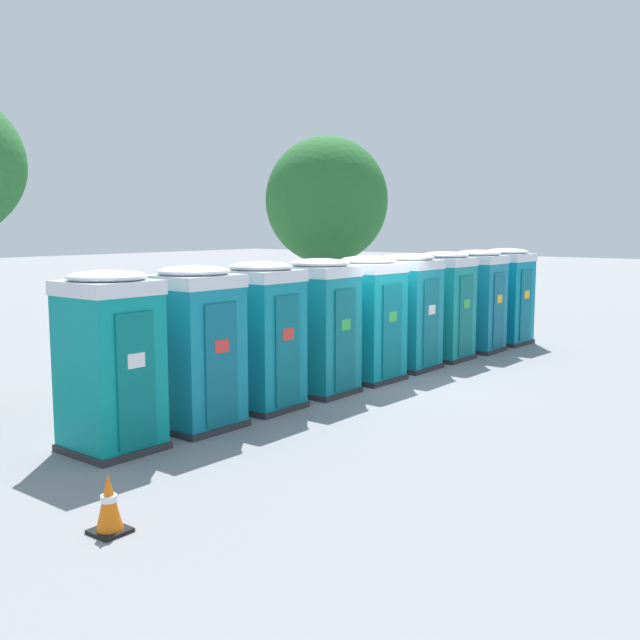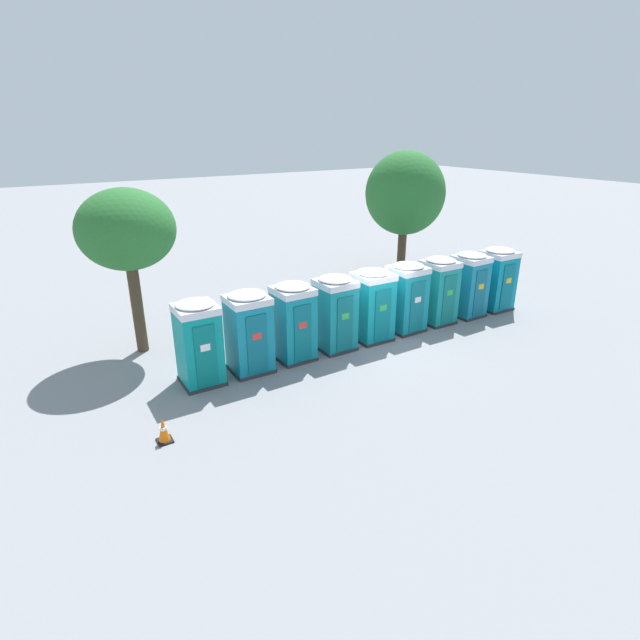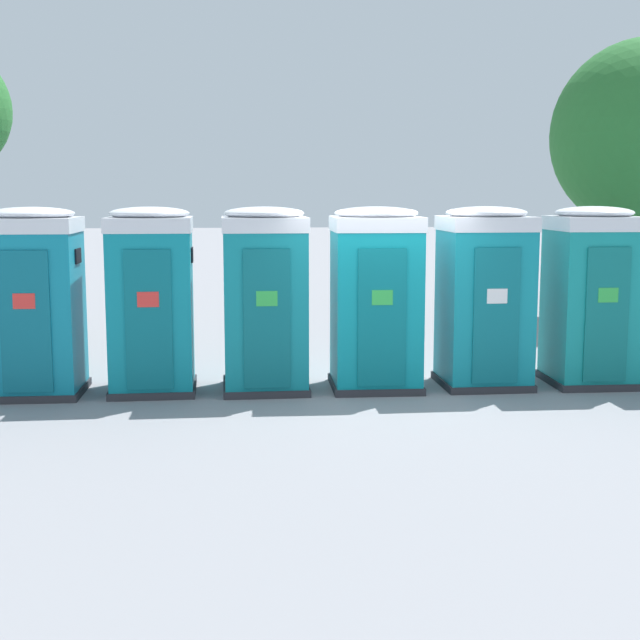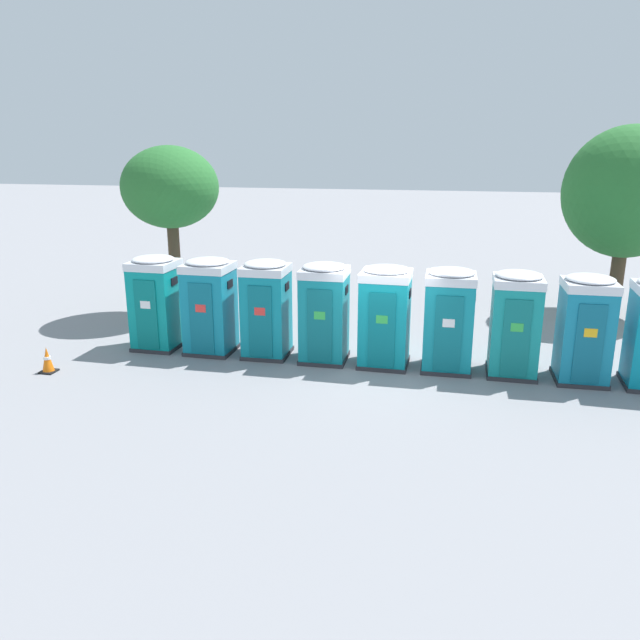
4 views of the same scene
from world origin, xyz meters
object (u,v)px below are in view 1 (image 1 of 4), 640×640
(portapotty_8, at_px, (506,296))
(traffic_cone, at_px, (109,504))
(portapotty_5, at_px, (408,311))
(portapotty_0, at_px, (110,361))
(portapotty_2, at_px, (262,335))
(portapotty_1, at_px, (195,347))
(portapotty_7, at_px, (477,300))
(street_tree_0, at_px, (327,201))
(portapotty_3, at_px, (320,326))
(portapotty_4, at_px, (368,318))
(portapotty_6, at_px, (444,305))

(portapotty_8, height_order, traffic_cone, portapotty_8)
(portapotty_8, bearing_deg, portapotty_5, 177.83)
(portapotty_0, height_order, portapotty_2, same)
(portapotty_1, xyz_separation_m, portapotty_8, (10.82, -0.21, -0.00))
(portapotty_0, bearing_deg, portapotty_7, -1.02)
(portapotty_8, distance_m, street_tree_0, 7.00)
(portapotty_3, xyz_separation_m, street_tree_0, (8.29, 6.28, 2.63))
(portapotty_3, height_order, traffic_cone, portapotty_3)
(portapotty_3, bearing_deg, portapotty_4, -1.09)
(portapotty_5, bearing_deg, portapotty_6, -1.18)
(portapotty_7, xyz_separation_m, street_tree_0, (2.11, 6.41, 2.63))
(portapotty_2, height_order, traffic_cone, portapotty_2)
(portapotty_0, xyz_separation_m, portapotty_7, (10.82, -0.19, 0.00))
(portapotty_2, distance_m, traffic_cone, 5.50)
(portapotty_2, bearing_deg, portapotty_5, -0.82)
(portapotty_5, bearing_deg, portapotty_0, 179.48)
(portapotty_4, xyz_separation_m, portapotty_6, (3.09, -0.01, 0.00))
(portapotty_4, xyz_separation_m, portapotty_8, (6.18, -0.16, 0.00))
(portapotty_0, bearing_deg, street_tree_0, 25.70)
(portapotty_1, relative_size, portapotty_7, 1.00)
(portapotty_8, bearing_deg, portapotty_3, 178.61)
(portapotty_3, xyz_separation_m, portapotty_7, (6.18, -0.13, 0.00))
(portapotty_4, height_order, street_tree_0, street_tree_0)
(portapotty_0, relative_size, portapotty_2, 1.00)
(portapotty_0, bearing_deg, portapotty_8, -1.14)
(portapotty_5, bearing_deg, street_tree_0, 50.45)
(portapotty_5, relative_size, traffic_cone, 3.97)
(portapotty_8, bearing_deg, portapotty_6, 177.33)
(street_tree_0, bearing_deg, portapotty_3, -142.85)
(portapotty_3, xyz_separation_m, portapotty_4, (1.55, -0.03, -0.00))
(portapotty_4, bearing_deg, portapotty_2, 178.44)
(portapotty_1, xyz_separation_m, traffic_cone, (-3.32, -2.33, -0.97))
(portapotty_4, relative_size, portapotty_8, 1.00)
(portapotty_3, relative_size, portapotty_7, 1.00)
(portapotty_2, relative_size, traffic_cone, 3.97)
(portapotty_4, bearing_deg, portapotty_6, -0.26)
(portapotty_2, height_order, portapotty_5, same)
(portapotty_0, relative_size, portapotty_5, 1.00)
(portapotty_8, bearing_deg, portapotty_0, 178.86)
(portapotty_5, height_order, portapotty_7, same)
(portapotty_3, distance_m, street_tree_0, 10.72)
(portapotty_1, height_order, street_tree_0, street_tree_0)
(portapotty_3, bearing_deg, street_tree_0, 37.15)
(portapotty_7, relative_size, portapotty_8, 1.00)
(portapotty_5, bearing_deg, traffic_cone, -166.44)
(portapotty_0, bearing_deg, portapotty_1, -1.42)
(portapotty_6, height_order, portapotty_8, same)
(portapotty_3, relative_size, traffic_cone, 3.97)
(portapotty_7, relative_size, traffic_cone, 3.97)
(portapotty_0, xyz_separation_m, portapotty_4, (6.18, -0.09, -0.00))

